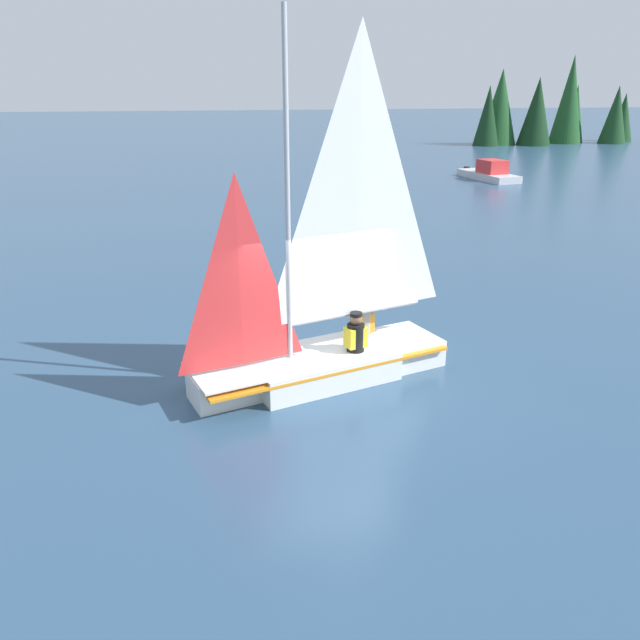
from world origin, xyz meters
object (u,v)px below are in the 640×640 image
(sailor_crew, at_px, (363,328))
(sailor_helm, at_px, (355,342))
(motorboat_distant, at_px, (489,173))
(sailboat_main, at_px, (324,331))

(sailor_crew, bearing_deg, sailor_helm, 48.50)
(sailor_crew, xyz_separation_m, motorboat_distant, (13.18, 21.43, -0.25))
(sailor_helm, bearing_deg, sailor_crew, -131.50)
(sailboat_main, height_order, sailor_helm, sailboat_main)
(sailboat_main, xyz_separation_m, motorboat_distant, (14.03, 22.01, -0.49))
(motorboat_distant, bearing_deg, sailor_crew, -39.06)
(sailor_helm, relative_size, sailor_crew, 1.00)
(sailboat_main, distance_m, sailor_helm, 0.59)
(sailboat_main, bearing_deg, motorboat_distant, -137.85)
(sailor_crew, distance_m, motorboat_distant, 25.16)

